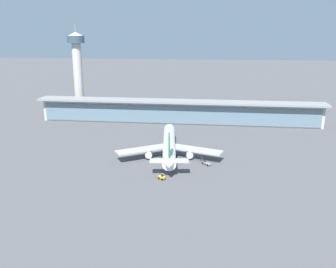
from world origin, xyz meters
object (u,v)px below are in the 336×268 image
(service_truck_near_nose_white, at_px, (168,167))
(service_truck_under_wing_grey, at_px, (206,163))
(service_truck_mid_apron_yellow, at_px, (162,177))
(control_tower, at_px, (77,66))
(airliner_on_stand, at_px, (169,145))
(safety_cone_alpha, at_px, (183,172))

(service_truck_near_nose_white, bearing_deg, service_truck_under_wing_grey, 23.17)
(service_truck_mid_apron_yellow, bearing_deg, control_tower, 123.26)
(airliner_on_stand, bearing_deg, service_truck_under_wing_grey, -28.00)
(service_truck_mid_apron_yellow, bearing_deg, airliner_on_stand, 90.96)
(service_truck_near_nose_white, distance_m, service_truck_under_wing_grey, 17.81)
(control_tower, height_order, safety_cone_alpha, control_tower)
(airliner_on_stand, relative_size, control_tower, 1.06)
(airliner_on_stand, distance_m, service_truck_mid_apron_yellow, 29.32)
(service_truck_under_wing_grey, xyz_separation_m, control_tower, (-94.74, 98.33, 33.16))
(service_truck_mid_apron_yellow, relative_size, control_tower, 0.05)
(service_truck_near_nose_white, xyz_separation_m, service_truck_under_wing_grey, (16.38, 7.01, 0.00))
(airliner_on_stand, bearing_deg, service_truck_mid_apron_yellow, -89.04)
(service_truck_near_nose_white, relative_size, safety_cone_alpha, 8.95)
(service_truck_mid_apron_yellow, xyz_separation_m, safety_cone_alpha, (7.94, 7.93, -0.56))
(service_truck_under_wing_grey, xyz_separation_m, safety_cone_alpha, (-9.62, -11.42, -0.49))
(airliner_on_stand, relative_size, service_truck_under_wing_grey, 11.20)
(airliner_on_stand, bearing_deg, control_tower, 130.84)
(service_truck_near_nose_white, xyz_separation_m, safety_cone_alpha, (6.75, -4.41, -0.49))
(service_truck_under_wing_grey, height_order, safety_cone_alpha, service_truck_under_wing_grey)
(control_tower, relative_size, safety_cone_alpha, 88.66)
(airliner_on_stand, xyz_separation_m, service_truck_mid_apron_yellow, (0.48, -28.94, -4.66))
(service_truck_mid_apron_yellow, height_order, safety_cone_alpha, service_truck_mid_apron_yellow)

